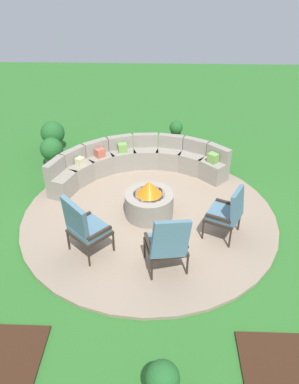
{
  "coord_description": "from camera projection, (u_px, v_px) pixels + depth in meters",
  "views": [
    {
      "loc": [
        0.22,
        -5.89,
        4.43
      ],
      "look_at": [
        0.0,
        0.2,
        0.45
      ],
      "focal_mm": 34.56,
      "sensor_mm": 36.0,
      "label": 1
    }
  ],
  "objects": [
    {
      "name": "lounge_chair_front_right",
      "position": [
        167.0,
        243.0,
        5.75
      ],
      "size": [
        0.75,
        0.72,
        1.11
      ],
      "rotation": [
        0.0,
        0.0,
        6.54
      ],
      "color": "#2D2319",
      "rests_on": "patio_circle"
    },
    {
      "name": "patio_circle",
      "position": [
        149.0,
        215.0,
        7.35
      ],
      "size": [
        4.98,
        4.98,
        0.06
      ],
      "primitive_type": "cylinder",
      "color": "gray",
      "rests_on": "ground_plane"
    },
    {
      "name": "potted_plant_1",
      "position": [
        52.0,
        151.0,
        8.88
      ],
      "size": [
        0.55,
        0.55,
        0.73
      ],
      "color": "#605B56",
      "rests_on": "ground_plane"
    },
    {
      "name": "curved_stone_bench",
      "position": [
        136.0,
        162.0,
        8.48
      ],
      "size": [
        3.93,
        1.89,
        0.77
      ],
      "color": "gray",
      "rests_on": "patio_circle"
    },
    {
      "name": "potted_plant_0",
      "position": [
        176.0,
        130.0,
        10.09
      ],
      "size": [
        0.36,
        0.36,
        0.59
      ],
      "color": "#605B56",
      "rests_on": "ground_plane"
    },
    {
      "name": "fire_pit",
      "position": [
        149.0,
        202.0,
        7.17
      ],
      "size": [
        0.95,
        0.95,
        0.76
      ],
      "color": "gray",
      "rests_on": "patio_circle"
    },
    {
      "name": "ground_plane",
      "position": [
        149.0,
        216.0,
        7.36
      ],
      "size": [
        24.0,
        24.0,
        0.0
      ],
      "primitive_type": "plane",
      "color": "#2D6B28"
    },
    {
      "name": "lounge_chair_back_left",
      "position": [
        228.0,
        212.0,
        6.49
      ],
      "size": [
        0.75,
        0.77,
        1.02
      ],
      "rotation": [
        0.0,
        0.0,
        7.4
      ],
      "color": "#2D2319",
      "rests_on": "patio_circle"
    },
    {
      "name": "potted_plant_2",
      "position": [
        53.0,
        135.0,
        9.6
      ],
      "size": [
        0.61,
        0.61,
        0.79
      ],
      "color": "brown",
      "rests_on": "ground_plane"
    },
    {
      "name": "lounge_chair_front_left",
      "position": [
        84.0,
        226.0,
        6.08
      ],
      "size": [
        0.83,
        0.87,
        1.17
      ],
      "rotation": [
        0.0,
        0.0,
        5.53
      ],
      "color": "#2D2319",
      "rests_on": "patio_circle"
    },
    {
      "name": "potted_plant_3",
      "position": [
        163.0,
        383.0,
        4.15
      ],
      "size": [
        0.39,
        0.39,
        0.67
      ],
      "color": "#605B56",
      "rests_on": "ground_plane"
    }
  ]
}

